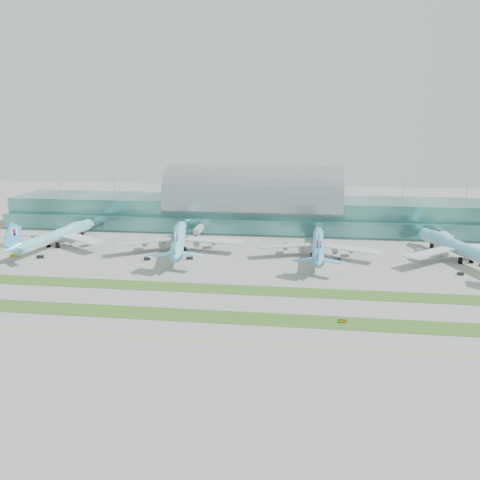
# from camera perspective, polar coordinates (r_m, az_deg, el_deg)

# --- Properties ---
(ground) EXTENTS (700.00, 700.00, 0.00)m
(ground) POSITION_cam_1_polar(r_m,az_deg,el_deg) (205.16, -1.94, -6.21)
(ground) COLOR gray
(ground) RESTS_ON ground
(terminal) EXTENTS (340.00, 69.10, 36.00)m
(terminal) POSITION_cam_1_polar(r_m,az_deg,el_deg) (325.12, 1.64, 4.08)
(terminal) COLOR #3D7A75
(terminal) RESTS_ON ground
(grass_strip_near) EXTENTS (420.00, 12.00, 0.08)m
(grass_strip_near) POSITION_cam_1_polar(r_m,az_deg,el_deg) (179.58, -3.37, -9.29)
(grass_strip_near) COLOR #2D591E
(grass_strip_near) RESTS_ON ground
(grass_strip_far) EXTENTS (420.00, 12.00, 0.08)m
(grass_strip_far) POSITION_cam_1_polar(r_m,az_deg,el_deg) (207.00, -1.85, -6.00)
(grass_strip_far) COLOR #2D591E
(grass_strip_far) RESTS_ON ground
(taxiline_a) EXTENTS (420.00, 0.35, 0.01)m
(taxiline_a) POSITION_cam_1_polar(r_m,az_deg,el_deg) (161.82, -4.68, -12.10)
(taxiline_a) COLOR yellow
(taxiline_a) RESTS_ON ground
(taxiline_b) EXTENTS (420.00, 0.35, 0.01)m
(taxiline_b) POSITION_cam_1_polar(r_m,az_deg,el_deg) (192.29, -2.60, -7.65)
(taxiline_b) COLOR yellow
(taxiline_b) RESTS_ON ground
(taxiline_c) EXTENTS (420.00, 0.35, 0.01)m
(taxiline_c) POSITION_cam_1_polar(r_m,az_deg,el_deg) (221.91, -1.20, -4.59)
(taxiline_c) COLOR yellow
(taxiline_c) RESTS_ON ground
(taxiline_d) EXTENTS (420.00, 0.35, 0.01)m
(taxiline_d) POSITION_cam_1_polar(r_m,az_deg,el_deg) (242.63, -0.44, -2.93)
(taxiline_d) COLOR yellow
(taxiline_d) RESTS_ON ground
(airliner_a) EXTENTS (69.43, 79.51, 21.93)m
(airliner_a) POSITION_cam_1_polar(r_m,az_deg,el_deg) (296.81, -21.40, 0.63)
(airliner_a) COLOR #62C5D8
(airliner_a) RESTS_ON ground
(airliner_b) EXTENTS (71.62, 82.42, 22.86)m
(airliner_b) POSITION_cam_1_polar(r_m,az_deg,el_deg) (267.62, -7.46, 0.16)
(airliner_b) COLOR #6FD0F6
(airliner_b) RESTS_ON ground
(airliner_c) EXTENTS (66.47, 75.45, 20.77)m
(airliner_c) POSITION_cam_1_polar(r_m,az_deg,el_deg) (257.89, 9.52, -0.60)
(airliner_c) COLOR #63A7D9
(airliner_c) RESTS_ON ground
(airliner_d) EXTENTS (69.95, 81.27, 23.03)m
(airliner_d) POSITION_cam_1_polar(r_m,az_deg,el_deg) (272.48, 25.37, -0.86)
(airliner_d) COLOR #67CDE4
(airliner_d) RESTS_ON ground
(gse_a) EXTENTS (4.39, 2.77, 1.77)m
(gse_a) POSITION_cam_1_polar(r_m,az_deg,el_deg) (283.44, -25.78, -1.66)
(gse_a) COLOR #CA9E0B
(gse_a) RESTS_ON ground
(gse_b) EXTENTS (4.01, 2.82, 1.66)m
(gse_b) POSITION_cam_1_polar(r_m,az_deg,el_deg) (274.45, -23.18, -1.89)
(gse_b) COLOR black
(gse_b) RESTS_ON ground
(gse_c) EXTENTS (3.70, 2.38, 1.78)m
(gse_c) POSITION_cam_1_polar(r_m,az_deg,el_deg) (253.63, -11.24, -2.23)
(gse_c) COLOR black
(gse_c) RESTS_ON ground
(gse_d) EXTENTS (3.81, 2.31, 1.52)m
(gse_d) POSITION_cam_1_polar(r_m,az_deg,el_deg) (251.48, -6.17, -2.21)
(gse_d) COLOR black
(gse_d) RESTS_ON ground
(gse_e) EXTENTS (3.91, 2.47, 1.48)m
(gse_e) POSITION_cam_1_polar(r_m,az_deg,el_deg) (249.36, 9.11, -2.46)
(gse_e) COLOR #E5A00D
(gse_e) RESTS_ON ground
(gse_f) EXTENTS (4.10, 2.80, 1.46)m
(gse_f) POSITION_cam_1_polar(r_m,az_deg,el_deg) (253.26, 11.72, -2.32)
(gse_f) COLOR black
(gse_f) RESTS_ON ground
(gse_g) EXTENTS (3.08, 1.79, 1.43)m
(gse_g) POSITION_cam_1_polar(r_m,az_deg,el_deg) (248.82, 25.29, -3.73)
(gse_g) COLOR black
(gse_g) RESTS_ON ground
(taxiway_sign_east) EXTENTS (2.92, 0.50, 1.23)m
(taxiway_sign_east) POSITION_cam_1_polar(r_m,az_deg,el_deg) (177.96, 12.35, -9.64)
(taxiway_sign_east) COLOR black
(taxiway_sign_east) RESTS_ON ground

